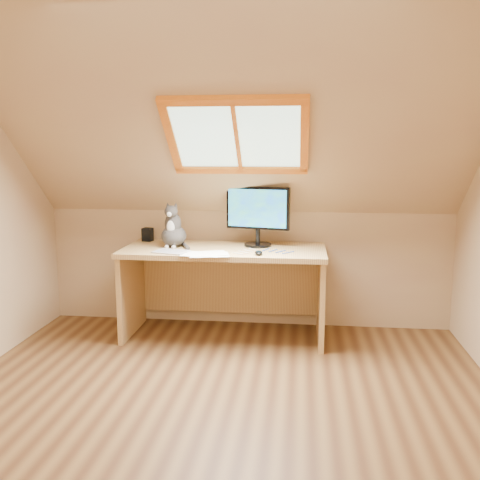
# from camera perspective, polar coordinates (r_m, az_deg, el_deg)

# --- Properties ---
(ground) EXTENTS (3.50, 3.50, 0.00)m
(ground) POSITION_cam_1_polar(r_m,az_deg,el_deg) (3.24, -2.64, -18.55)
(ground) COLOR brown
(ground) RESTS_ON ground
(room_shell) EXTENTS (3.52, 3.52, 2.41)m
(room_shell) POSITION_cam_1_polar(r_m,az_deg,el_deg) (2.77, -3.19, 7.53)
(room_shell) COLOR tan
(room_shell) RESTS_ON ground
(desk) EXTENTS (1.63, 0.71, 0.74)m
(desk) POSITION_cam_1_polar(r_m,az_deg,el_deg) (4.43, -1.56, -3.57)
(desk) COLOR tan
(desk) RESTS_ON ground
(monitor) EXTENTS (0.52, 0.22, 0.49)m
(monitor) POSITION_cam_1_polar(r_m,az_deg,el_deg) (4.36, 1.91, 2.97)
(monitor) COLOR black
(monitor) RESTS_ON desk
(cat) EXTENTS (0.22, 0.26, 0.37)m
(cat) POSITION_cam_1_polar(r_m,az_deg,el_deg) (4.39, -7.12, 1.00)
(cat) COLOR #494441
(cat) RESTS_ON desk
(desk_speaker) EXTENTS (0.09, 0.09, 0.11)m
(desk_speaker) POSITION_cam_1_polar(r_m,az_deg,el_deg) (4.70, -9.83, 0.58)
(desk_speaker) COLOR black
(desk_speaker) RESTS_ON desk
(graphics_tablet) EXTENTS (0.29, 0.24, 0.01)m
(graphics_tablet) POSITION_cam_1_polar(r_m,az_deg,el_deg) (4.17, -7.38, -1.25)
(graphics_tablet) COLOR #B2B2B7
(graphics_tablet) RESTS_ON desk
(mouse) EXTENTS (0.07, 0.11, 0.03)m
(mouse) POSITION_cam_1_polar(r_m,az_deg,el_deg) (4.04, 2.00, -1.37)
(mouse) COLOR black
(mouse) RESTS_ON desk
(papers) EXTENTS (0.35, 0.30, 0.01)m
(papers) POSITION_cam_1_polar(r_m,az_deg,el_deg) (4.07, -2.75, -1.48)
(papers) COLOR white
(papers) RESTS_ON desk
(cables) EXTENTS (0.51, 0.26, 0.01)m
(cables) POSITION_cam_1_polar(r_m,az_deg,el_deg) (4.16, 2.63, -1.20)
(cables) COLOR silver
(cables) RESTS_ON desk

